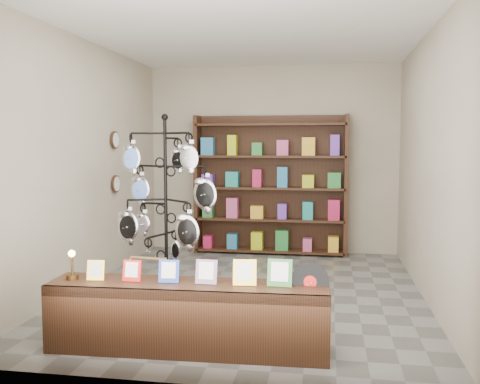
{
  "coord_description": "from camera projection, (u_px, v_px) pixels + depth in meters",
  "views": [
    {
      "loc": [
        0.93,
        -6.13,
        1.74
      ],
      "look_at": [
        0.06,
        -1.0,
        1.28
      ],
      "focal_mm": 40.0,
      "sensor_mm": 36.0,
      "label": 1
    }
  ],
  "objects": [
    {
      "name": "display_tree",
      "position": [
        166.0,
        200.0,
        5.4
      ],
      "size": [
        1.05,
        0.99,
        2.05
      ],
      "rotation": [
        0.0,
        0.0,
        -0.18
      ],
      "color": "black",
      "rests_on": "ground"
    },
    {
      "name": "back_shelving",
      "position": [
        270.0,
        189.0,
        8.49
      ],
      "size": [
        2.42,
        0.36,
        2.2
      ],
      "color": "black",
      "rests_on": "ground"
    },
    {
      "name": "front_shelf",
      "position": [
        188.0,
        316.0,
        4.51
      ],
      "size": [
        2.37,
        0.57,
        0.83
      ],
      "rotation": [
        0.0,
        0.0,
        0.04
      ],
      "color": "black",
      "rests_on": "ground"
    },
    {
      "name": "ground",
      "position": [
        249.0,
        292.0,
        6.33
      ],
      "size": [
        5.0,
        5.0,
        0.0
      ],
      "primitive_type": "plane",
      "color": "slate",
      "rests_on": "ground"
    },
    {
      "name": "room_envelope",
      "position": [
        249.0,
        135.0,
        6.16
      ],
      "size": [
        5.0,
        5.0,
        5.0
      ],
      "color": "#B8AB94",
      "rests_on": "ground"
    },
    {
      "name": "wall_clocks",
      "position": [
        115.0,
        162.0,
        7.31
      ],
      "size": [
        0.03,
        0.24,
        0.84
      ],
      "color": "black",
      "rests_on": "ground"
    }
  ]
}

